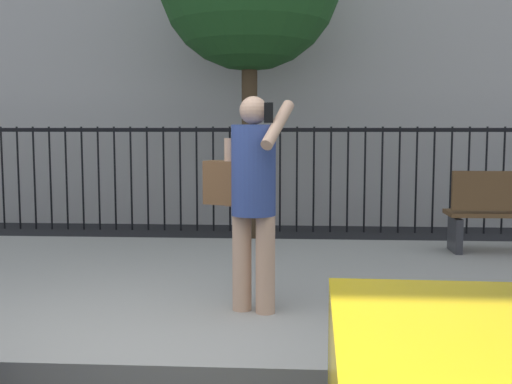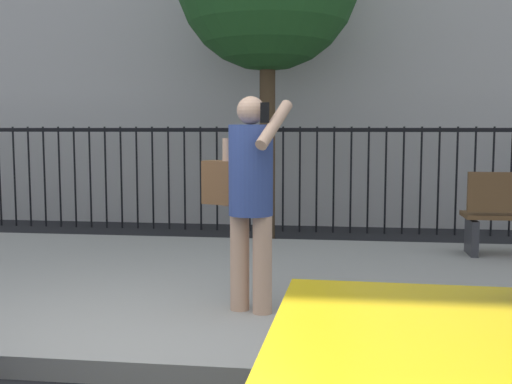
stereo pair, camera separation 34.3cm
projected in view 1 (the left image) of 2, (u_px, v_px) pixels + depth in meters
The scene contains 3 objects.
sidewalk at pixel (176, 286), 5.97m from camera, with size 28.00×4.40×0.15m, color #9E9B93.
iron_fence at pixel (222, 165), 9.55m from camera, with size 12.03×0.04×1.60m.
pedestrian_on_phone at pixel (250, 188), 4.80m from camera, with size 0.72×0.53×1.66m.
Camera 1 is at (1.13, -3.59, 1.57)m, focal length 43.96 mm.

